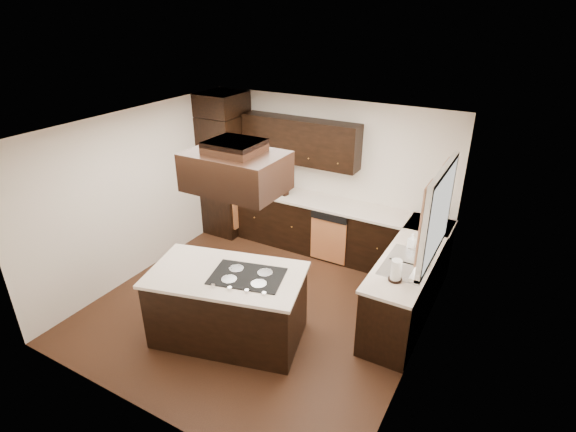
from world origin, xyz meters
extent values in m
cube|color=#522F1B|center=(0.00, 0.00, -0.01)|extent=(4.20, 4.20, 0.02)
cube|color=white|center=(0.00, 0.00, 2.51)|extent=(4.20, 4.20, 0.02)
cube|color=white|center=(0.00, 2.11, 1.25)|extent=(4.20, 0.02, 2.50)
cube|color=white|center=(0.00, -2.11, 1.25)|extent=(4.20, 0.02, 2.50)
cube|color=white|center=(-2.11, 0.00, 1.25)|extent=(0.02, 4.20, 2.50)
cube|color=white|center=(2.11, 0.00, 1.25)|extent=(0.02, 4.20, 2.50)
cube|color=black|center=(-1.78, 1.71, 1.06)|extent=(0.65, 0.75, 2.12)
cube|color=#D77C47|center=(-1.43, 1.71, 1.12)|extent=(0.05, 0.62, 0.78)
cube|color=black|center=(0.03, 1.80, 0.44)|extent=(2.93, 0.60, 0.88)
cube|color=black|center=(1.80, 0.90, 0.44)|extent=(0.60, 2.40, 0.88)
cube|color=#F7E4D1|center=(0.03, 1.79, 0.90)|extent=(2.93, 0.63, 0.04)
cube|color=#F7E4D1|center=(1.79, 0.90, 0.90)|extent=(0.63, 2.40, 0.04)
cube|color=black|center=(-0.43, 1.93, 1.81)|extent=(2.00, 0.34, 0.72)
cube|color=#D77C47|center=(0.33, 1.50, 0.40)|extent=(0.60, 0.05, 0.72)
cube|color=white|center=(2.07, 0.55, 1.65)|extent=(0.06, 1.32, 1.12)
cube|color=white|center=(2.10, 0.55, 1.65)|extent=(0.00, 1.20, 1.00)
cube|color=beige|center=(2.01, 0.13, 1.70)|extent=(0.02, 0.34, 0.90)
cube|color=beige|center=(2.01, 0.97, 1.70)|extent=(0.02, 0.34, 0.90)
cube|color=silver|center=(1.80, 0.55, 0.92)|extent=(0.52, 0.84, 0.01)
cube|color=black|center=(0.00, -0.72, 0.44)|extent=(1.96, 1.38, 0.88)
cube|color=#F7E4D1|center=(0.00, -0.72, 0.90)|extent=(2.03, 1.46, 0.04)
cube|color=black|center=(0.26, -0.65, 0.93)|extent=(0.95, 0.75, 0.01)
cube|color=black|center=(0.10, -0.55, 2.16)|extent=(1.05, 0.72, 0.42)
cube|color=black|center=(0.10, -0.55, 2.44)|extent=(0.55, 0.50, 0.13)
cylinder|color=silver|center=(-0.79, 1.76, 0.97)|extent=(0.15, 0.15, 0.10)
cone|color=silver|center=(-0.79, 1.76, 1.15)|extent=(0.13, 0.13, 0.26)
cube|color=black|center=(-0.74, 1.74, 1.09)|extent=(0.42, 0.19, 0.34)
imported|color=white|center=(-1.18, 1.80, 0.95)|extent=(0.30, 0.30, 0.07)
imported|color=white|center=(1.74, 0.97, 1.02)|extent=(0.11, 0.12, 0.21)
cylinder|color=white|center=(1.78, 0.12, 1.05)|extent=(0.16, 0.16, 0.27)
camera|label=1|loc=(2.84, -4.27, 3.80)|focal=28.00mm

